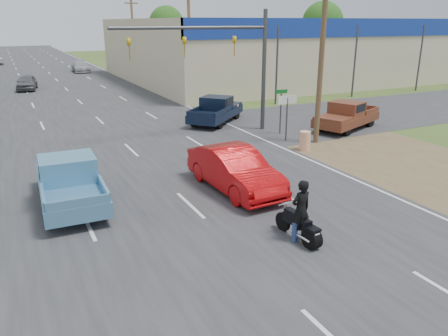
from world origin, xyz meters
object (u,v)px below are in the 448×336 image
red_convertible (235,170)px  distant_car_grey (27,83)px  navy_pickup (217,109)px  rider (301,213)px  blue_pickup (69,180)px  brown_pickup (346,116)px  motorcycle (301,228)px  distant_car_silver (81,67)px

red_convertible → distant_car_grey: 32.92m
navy_pickup → distant_car_grey: 23.48m
rider → red_convertible: bearing=-97.4°
blue_pickup → brown_pickup: bearing=16.9°
red_convertible → blue_pickup: blue_pickup is taller
red_convertible → motorcycle: size_ratio=2.56×
motorcycle → distant_car_grey: distant_car_grey is taller
blue_pickup → distant_car_grey: blue_pickup is taller
red_convertible → motorcycle: 4.66m
brown_pickup → distant_car_grey: 31.15m
red_convertible → distant_car_grey: size_ratio=1.21×
navy_pickup → brown_pickup: bearing=7.1°
red_convertible → navy_pickup: bearing=64.6°
rider → brown_pickup: 15.34m
navy_pickup → distant_car_grey: (-10.25, 21.13, -0.15)m
brown_pickup → distant_car_grey: (-16.47, 26.44, -0.15)m
motorcycle → distant_car_silver: size_ratio=0.40×
motorcycle → brown_pickup: 15.38m
rider → brown_pickup: bearing=-140.9°
rider → distant_car_silver: (1.99, 51.26, -0.21)m
blue_pickup → distant_car_grey: 30.91m
blue_pickup → navy_pickup: (10.60, 9.77, -0.03)m
navy_pickup → distant_car_silver: 35.46m
rider → navy_pickup: 16.64m
red_convertible → motorcycle: (-0.22, -4.64, -0.39)m
motorcycle → brown_pickup: size_ratio=0.36×
navy_pickup → brown_pickup: size_ratio=0.93×
rider → blue_pickup: (-5.73, 6.14, -0.03)m
blue_pickup → navy_pickup: bearing=44.7°
navy_pickup → brown_pickup: 8.18m
motorcycle → distant_car_silver: distant_car_silver is taller
motorcycle → blue_pickup: bearing=128.2°
navy_pickup → distant_car_silver: size_ratio=1.04×
red_convertible → brown_pickup: size_ratio=0.92×
motorcycle → distant_car_grey: bearing=93.6°
navy_pickup → distant_car_grey: bearing=163.4°
blue_pickup → navy_pickup: 14.42m
motorcycle → blue_pickup: size_ratio=0.36×
red_convertible → motorcycle: bearing=-95.7°
red_convertible → navy_pickup: navy_pickup is taller
red_convertible → brown_pickup: 12.42m
rider → brown_pickup: size_ratio=0.34×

